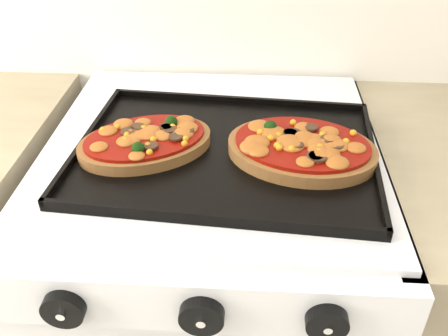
# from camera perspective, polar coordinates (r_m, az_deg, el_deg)

# --- Properties ---
(stove) EXTENTS (0.60, 0.60, 0.91)m
(stove) POSITION_cam_1_polar(r_m,az_deg,el_deg) (1.19, -1.09, -16.06)
(stove) COLOR silver
(stove) RESTS_ON floor
(control_panel) EXTENTS (0.60, 0.02, 0.09)m
(control_panel) POSITION_cam_1_polar(r_m,az_deg,el_deg) (0.68, -3.57, -15.21)
(control_panel) COLOR silver
(control_panel) RESTS_ON stove
(knob_left) EXTENTS (0.06, 0.02, 0.06)m
(knob_left) POSITION_cam_1_polar(r_m,az_deg,el_deg) (0.71, -17.87, -15.13)
(knob_left) COLOR black
(knob_left) RESTS_ON control_panel
(knob_center) EXTENTS (0.06, 0.02, 0.06)m
(knob_center) POSITION_cam_1_polar(r_m,az_deg,el_deg) (0.67, -2.57, -16.59)
(knob_center) COLOR black
(knob_center) RESTS_ON control_panel
(knob_right) EXTENTS (0.06, 0.02, 0.06)m
(knob_right) POSITION_cam_1_polar(r_m,az_deg,el_deg) (0.68, 11.68, -16.94)
(knob_right) COLOR black
(knob_right) RESTS_ON control_panel
(baking_tray) EXTENTS (0.52, 0.40, 0.02)m
(baking_tray) POSITION_cam_1_polar(r_m,az_deg,el_deg) (0.84, 0.21, 2.05)
(baking_tray) COLOR black
(baking_tray) RESTS_ON stove
(pizza_left) EXTENTS (0.27, 0.24, 0.03)m
(pizza_left) POSITION_cam_1_polar(r_m,az_deg,el_deg) (0.85, -9.00, 3.13)
(pizza_left) COLOR brown
(pizza_left) RESTS_ON baking_tray
(pizza_right) EXTENTS (0.28, 0.23, 0.04)m
(pizza_right) POSITION_cam_1_polar(r_m,az_deg,el_deg) (0.83, 8.89, 2.43)
(pizza_right) COLOR brown
(pizza_right) RESTS_ON baking_tray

